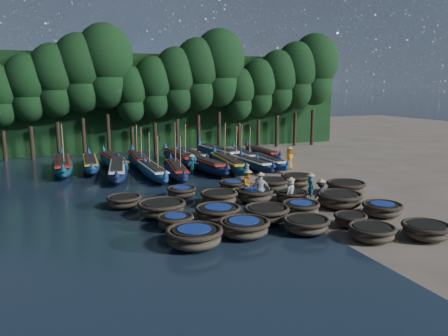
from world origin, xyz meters
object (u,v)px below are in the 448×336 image
object	(u,v)px
coracle_11	(218,213)
long_boat_10	(91,164)
long_boat_7	(250,163)
coracle_4	(426,230)
fisherman_6	(289,158)
fisherman_2	(248,184)
fisherman_4	(261,188)
coracle_13	(301,208)
coracle_7	(306,225)
long_boat_2	(118,170)
coracle_16	(219,198)
coracle_17	(255,194)
coracle_21	(182,192)
long_boat_11	(114,161)
long_boat_17	(262,153)
long_boat_4	(177,170)
long_boat_5	(203,164)
long_boat_12	(138,159)
long_boat_16	(244,155)
long_boat_9	(63,165)
long_boat_15	(218,153)
coracle_6	(244,227)
long_boat_13	(179,157)
fisherman_5	(192,165)
coracle_19	(346,187)
fisherman_1	(311,185)
coracle_23	(272,184)
coracle_12	(266,213)
coracle_5	(194,236)
coracle_8	(350,220)
coracle_24	(297,180)
long_boat_8	(267,161)
coracle_3	(372,232)
fisherman_3	(321,192)
long_boat_6	(228,163)
coracle_14	(339,199)
coracle_9	(382,209)
fisherman_0	(291,190)

from	to	relation	value
coracle_11	long_boat_10	bearing A→B (deg)	107.01
long_boat_7	coracle_4	bearing A→B (deg)	-92.83
long_boat_7	fisherman_6	xyz separation A→B (m)	(2.93, -1.25, 0.45)
long_boat_7	fisherman_2	world-z (taller)	fisherman_2
fisherman_4	coracle_13	bearing A→B (deg)	134.14
coracle_7	long_boat_2	distance (m)	17.19
coracle_16	long_boat_10	distance (m)	15.11
coracle_17	coracle_21	bearing A→B (deg)	147.14
long_boat_11	fisherman_4	size ratio (longest dim) A/B	4.09
coracle_4	long_boat_17	bearing A→B (deg)	82.97
long_boat_7	long_boat_4	bearing A→B (deg)	-177.49
long_boat_5	fisherman_4	world-z (taller)	fisherman_4
long_boat_12	long_boat_16	xyz separation A→B (m)	(9.56, -0.85, -0.03)
long_boat_9	long_boat_15	xyz separation A→B (m)	(13.80, 1.95, -0.00)
coracle_6	long_boat_13	distance (m)	19.59
coracle_6	long_boat_17	xyz separation A→B (m)	(10.25, 19.52, 0.05)
fisherman_5	coracle_19	bearing A→B (deg)	-92.37
coracle_17	long_boat_9	bearing A→B (deg)	127.74
coracle_13	fisherman_5	world-z (taller)	fisherman_5
coracle_4	coracle_21	distance (m)	13.70
coracle_13	fisherman_1	world-z (taller)	fisherman_1
coracle_23	coracle_21	bearing A→B (deg)	175.97
coracle_12	fisherman_4	xyz separation A→B (m)	(1.18, 3.18, 0.50)
coracle_5	fisherman_4	size ratio (longest dim) A/B	1.24
coracle_8	long_boat_4	world-z (taller)	long_boat_4
coracle_16	long_boat_16	xyz separation A→B (m)	(7.48, 13.76, 0.02)
coracle_19	coracle_24	distance (m)	3.56
coracle_23	coracle_16	bearing A→B (deg)	-154.88
coracle_16	long_boat_8	world-z (taller)	long_boat_8
coracle_5	coracle_3	bearing A→B (deg)	-14.55
long_boat_8	fisherman_6	distance (m)	2.08
coracle_7	fisherman_3	distance (m)	5.00
coracle_11	long_boat_10	world-z (taller)	long_boat_10
fisherman_4	long_boat_12	bearing A→B (deg)	-50.49
long_boat_10	long_boat_16	bearing A→B (deg)	1.69
coracle_21	fisherman_1	distance (m)	7.82
coracle_4	long_boat_17	distance (m)	22.86
long_boat_6	fisherman_1	xyz separation A→B (m)	(1.35, -10.16, 0.29)
coracle_14	coracle_19	distance (m)	3.17
coracle_12	coracle_17	world-z (taller)	coracle_17
coracle_4	long_boat_10	bearing A→B (deg)	119.87
coracle_23	long_boat_15	distance (m)	13.49
coracle_9	long_boat_5	xyz separation A→B (m)	(-4.99, 15.06, 0.18)
coracle_3	long_boat_8	xyz separation A→B (m)	(3.62, 17.71, 0.10)
coracle_4	fisherman_4	size ratio (longest dim) A/B	1.31
coracle_3	long_boat_4	bearing A→B (deg)	105.30
coracle_23	long_boat_11	bearing A→B (deg)	125.34
coracle_16	fisherman_6	distance (m)	12.42
coracle_13	fisherman_4	xyz separation A→B (m)	(-1.05, 2.73, 0.55)
long_boat_15	fisherman_0	distance (m)	16.64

